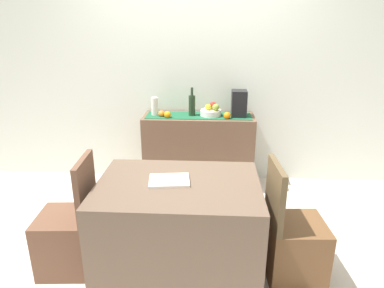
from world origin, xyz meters
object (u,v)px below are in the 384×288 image
chair_near_window (69,237)px  wine_bottle (192,105)px  chair_by_corner (293,245)px  coffee_maker (239,104)px  ceramic_vase (155,106)px  fruit_bowl (211,113)px  open_book (169,180)px  sideboard_console (198,151)px  dining_table (179,229)px

chair_near_window → wine_bottle: bearing=60.4°
chair_near_window → chair_by_corner: same height
coffee_maker → ceramic_vase: size_ratio=1.44×
fruit_bowl → open_book: size_ratio=0.81×
wine_bottle → chair_by_corner: 1.83m
coffee_maker → open_book: bearing=-111.6°
sideboard_console → wine_bottle: (-0.07, -0.00, 0.54)m
sideboard_console → open_book: bearing=-95.8°
wine_bottle → coffee_maker: wine_bottle is taller
sideboard_console → fruit_bowl: 0.47m
fruit_bowl → ceramic_vase: size_ratio=1.15×
fruit_bowl → dining_table: bearing=-98.2°
ceramic_vase → open_book: size_ratio=0.71×
sideboard_console → open_book: 1.51m
fruit_bowl → sideboard_console: bearing=180.0°
wine_bottle → chair_near_window: bearing=-119.6°
sideboard_console → fruit_bowl: bearing=0.0°
wine_bottle → sideboard_console: bearing=0.0°
wine_bottle → open_book: 1.48m
chair_by_corner → sideboard_console: bearing=116.8°
coffee_maker → dining_table: size_ratio=0.25×
dining_table → chair_by_corner: 0.84m
fruit_bowl → chair_near_window: (-1.05, -1.48, -0.60)m
coffee_maker → fruit_bowl: bearing=180.0°
wine_bottle → open_book: (-0.07, -1.47, -0.20)m
wine_bottle → chair_by_corner: bearing=-60.9°
fruit_bowl → dining_table: (-0.21, -1.48, -0.50)m
ceramic_vase → fruit_bowl: bearing=0.0°
dining_table → open_book: bearing=163.8°
sideboard_console → wine_bottle: 0.54m
ceramic_vase → chair_near_window: (-0.44, -1.48, -0.67)m
fruit_bowl → coffee_maker: coffee_maker is taller
sideboard_console → fruit_bowl: fruit_bowl is taller
wine_bottle → dining_table: 1.59m
coffee_maker → chair_by_corner: bearing=-77.8°
wine_bottle → open_book: bearing=-92.9°
fruit_bowl → dining_table: size_ratio=0.20×
dining_table → open_book: (-0.06, 0.02, 0.38)m
sideboard_console → ceramic_vase: size_ratio=6.12×
coffee_maker → open_book: (-0.58, -1.47, -0.23)m
fruit_bowl → coffee_maker: (0.30, 0.00, 0.10)m
fruit_bowl → chair_by_corner: size_ratio=0.25×
dining_table → chair_by_corner: bearing=-0.1°
coffee_maker → chair_by_corner: coffee_maker is taller
dining_table → chair_by_corner: chair_by_corner is taller
fruit_bowl → chair_near_window: bearing=-125.3°
chair_by_corner → dining_table: bearing=179.9°
wine_bottle → ceramic_vase: (-0.41, 0.00, -0.02)m
fruit_bowl → wine_bottle: size_ratio=0.73×
coffee_maker → open_book: coffee_maker is taller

